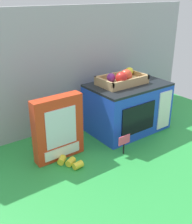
{
  "coord_description": "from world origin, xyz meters",
  "views": [
    {
      "loc": [
        -0.85,
        -1.04,
        0.74
      ],
      "look_at": [
        -0.09,
        0.01,
        0.17
      ],
      "focal_mm": 44.23,
      "sensor_mm": 36.0,
      "label": 1
    }
  ],
  "objects_px": {
    "food_groups_crate": "(122,79)",
    "price_sign": "(124,142)",
    "toy_microwave": "(127,107)",
    "cookie_set_box": "(58,128)",
    "loose_toy_banana": "(70,162)"
  },
  "relations": [
    {
      "from": "food_groups_crate",
      "to": "cookie_set_box",
      "type": "relative_size",
      "value": 0.86
    },
    {
      "from": "loose_toy_banana",
      "to": "toy_microwave",
      "type": "bearing_deg",
      "value": 15.42
    },
    {
      "from": "cookie_set_box",
      "to": "loose_toy_banana",
      "type": "bearing_deg",
      "value": -88.55
    },
    {
      "from": "cookie_set_box",
      "to": "food_groups_crate",
      "type": "bearing_deg",
      "value": 6.84
    },
    {
      "from": "food_groups_crate",
      "to": "loose_toy_banana",
      "type": "distance_m",
      "value": 0.54
    },
    {
      "from": "food_groups_crate",
      "to": "price_sign",
      "type": "height_order",
      "value": "food_groups_crate"
    },
    {
      "from": "cookie_set_box",
      "to": "loose_toy_banana",
      "type": "xyz_separation_m",
      "value": [
        0.0,
        -0.09,
        -0.14
      ]
    },
    {
      "from": "toy_microwave",
      "to": "price_sign",
      "type": "distance_m",
      "value": 0.29
    },
    {
      "from": "price_sign",
      "to": "toy_microwave",
      "type": "bearing_deg",
      "value": 45.38
    },
    {
      "from": "toy_microwave",
      "to": "price_sign",
      "type": "xyz_separation_m",
      "value": [
        -0.2,
        -0.2,
        -0.07
      ]
    },
    {
      "from": "toy_microwave",
      "to": "cookie_set_box",
      "type": "bearing_deg",
      "value": -175.65
    },
    {
      "from": "toy_microwave",
      "to": "food_groups_crate",
      "type": "height_order",
      "value": "food_groups_crate"
    },
    {
      "from": "loose_toy_banana",
      "to": "cookie_set_box",
      "type": "bearing_deg",
      "value": 91.45
    },
    {
      "from": "toy_microwave",
      "to": "food_groups_crate",
      "type": "bearing_deg",
      "value": 150.14
    },
    {
      "from": "food_groups_crate",
      "to": "cookie_set_box",
      "type": "bearing_deg",
      "value": -173.16
    }
  ]
}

